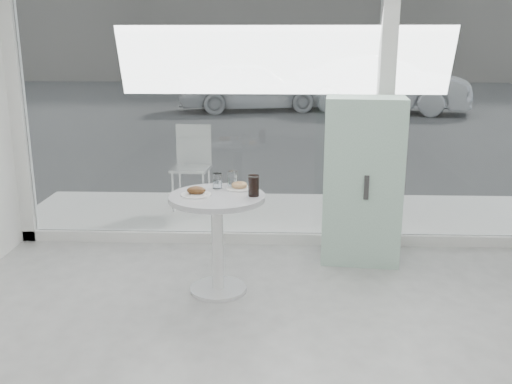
{
  "coord_description": "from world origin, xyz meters",
  "views": [
    {
      "loc": [
        -0.05,
        -2.15,
        1.89
      ],
      "look_at": [
        -0.2,
        1.7,
        0.85
      ],
      "focal_mm": 40.0,
      "sensor_mm": 36.0,
      "label": 1
    }
  ],
  "objects_px": {
    "mint_cabinet": "(362,181)",
    "car_silver": "(384,84)",
    "patio_chair": "(192,161)",
    "plate_fritter": "(197,192)",
    "plate_donut": "(239,187)",
    "main_table": "(217,223)",
    "water_tumbler_a": "(217,182)",
    "cola_glass": "(254,186)",
    "car_white": "(251,86)",
    "water_tumbler_b": "(233,180)"
  },
  "relations": [
    {
      "from": "plate_fritter",
      "to": "car_silver",
      "type": "bearing_deg",
      "value": 73.41
    },
    {
      "from": "mint_cabinet",
      "to": "plate_donut",
      "type": "height_order",
      "value": "mint_cabinet"
    },
    {
      "from": "car_white",
      "to": "water_tumbler_b",
      "type": "xyz_separation_m",
      "value": [
        0.4,
        -11.19,
        0.16
      ]
    },
    {
      "from": "main_table",
      "to": "car_white",
      "type": "relative_size",
      "value": 0.2
    },
    {
      "from": "mint_cabinet",
      "to": "patio_chair",
      "type": "bearing_deg",
      "value": 146.15
    },
    {
      "from": "water_tumbler_a",
      "to": "cola_glass",
      "type": "bearing_deg",
      "value": -35.82
    },
    {
      "from": "mint_cabinet",
      "to": "plate_fritter",
      "type": "bearing_deg",
      "value": -145.05
    },
    {
      "from": "main_table",
      "to": "car_silver",
      "type": "height_order",
      "value": "car_silver"
    },
    {
      "from": "plate_donut",
      "to": "water_tumbler_b",
      "type": "height_order",
      "value": "water_tumbler_b"
    },
    {
      "from": "main_table",
      "to": "plate_donut",
      "type": "relative_size",
      "value": 3.72
    },
    {
      "from": "mint_cabinet",
      "to": "plate_donut",
      "type": "distance_m",
      "value": 1.16
    },
    {
      "from": "car_silver",
      "to": "plate_donut",
      "type": "distance_m",
      "value": 11.55
    },
    {
      "from": "main_table",
      "to": "plate_fritter",
      "type": "xyz_separation_m",
      "value": [
        -0.15,
        -0.02,
        0.25
      ]
    },
    {
      "from": "main_table",
      "to": "water_tumbler_a",
      "type": "height_order",
      "value": "water_tumbler_a"
    },
    {
      "from": "mint_cabinet",
      "to": "plate_fritter",
      "type": "distance_m",
      "value": 1.52
    },
    {
      "from": "cola_glass",
      "to": "mint_cabinet",
      "type": "bearing_deg",
      "value": 38.89
    },
    {
      "from": "main_table",
      "to": "patio_chair",
      "type": "distance_m",
      "value": 2.18
    },
    {
      "from": "main_table",
      "to": "car_silver",
      "type": "bearing_deg",
      "value": 74.07
    },
    {
      "from": "patio_chair",
      "to": "plate_fritter",
      "type": "relative_size",
      "value": 4.09
    },
    {
      "from": "main_table",
      "to": "car_white",
      "type": "height_order",
      "value": "car_white"
    },
    {
      "from": "mint_cabinet",
      "to": "water_tumbler_b",
      "type": "distance_m",
      "value": 1.19
    },
    {
      "from": "main_table",
      "to": "plate_donut",
      "type": "distance_m",
      "value": 0.34
    },
    {
      "from": "patio_chair",
      "to": "car_silver",
      "type": "bearing_deg",
      "value": 71.73
    },
    {
      "from": "patio_chair",
      "to": "car_white",
      "type": "distance_m",
      "value": 9.3
    },
    {
      "from": "main_table",
      "to": "water_tumbler_b",
      "type": "height_order",
      "value": "water_tumbler_b"
    },
    {
      "from": "car_white",
      "to": "plate_fritter",
      "type": "height_order",
      "value": "car_white"
    },
    {
      "from": "mint_cabinet",
      "to": "patio_chair",
      "type": "height_order",
      "value": "mint_cabinet"
    },
    {
      "from": "main_table",
      "to": "mint_cabinet",
      "type": "xyz_separation_m",
      "value": [
        1.18,
        0.72,
        0.16
      ]
    },
    {
      "from": "plate_fritter",
      "to": "water_tumbler_a",
      "type": "xyz_separation_m",
      "value": [
        0.13,
        0.22,
        0.03
      ]
    },
    {
      "from": "mint_cabinet",
      "to": "cola_glass",
      "type": "xyz_separation_m",
      "value": [
        -0.9,
        -0.73,
        0.13
      ]
    },
    {
      "from": "main_table",
      "to": "mint_cabinet",
      "type": "height_order",
      "value": "mint_cabinet"
    },
    {
      "from": "plate_fritter",
      "to": "plate_donut",
      "type": "bearing_deg",
      "value": 32.61
    },
    {
      "from": "car_white",
      "to": "main_table",
      "type": "bearing_deg",
      "value": 169.97
    },
    {
      "from": "mint_cabinet",
      "to": "cola_glass",
      "type": "height_order",
      "value": "mint_cabinet"
    },
    {
      "from": "mint_cabinet",
      "to": "plate_donut",
      "type": "relative_size",
      "value": 6.88
    },
    {
      "from": "car_silver",
      "to": "water_tumbler_a",
      "type": "bearing_deg",
      "value": -178.71
    },
    {
      "from": "patio_chair",
      "to": "water_tumbler_b",
      "type": "distance_m",
      "value": 2.0
    },
    {
      "from": "main_table",
      "to": "patio_chair",
      "type": "xyz_separation_m",
      "value": [
        -0.5,
        2.12,
        0.02
      ]
    },
    {
      "from": "car_silver",
      "to": "plate_fritter",
      "type": "bearing_deg",
      "value": -179.02
    },
    {
      "from": "main_table",
      "to": "water_tumbler_a",
      "type": "bearing_deg",
      "value": 94.55
    },
    {
      "from": "main_table",
      "to": "patio_chair",
      "type": "height_order",
      "value": "patio_chair"
    },
    {
      "from": "mint_cabinet",
      "to": "car_silver",
      "type": "relative_size",
      "value": 0.32
    },
    {
      "from": "water_tumbler_b",
      "to": "car_white",
      "type": "bearing_deg",
      "value": 92.04
    },
    {
      "from": "mint_cabinet",
      "to": "car_silver",
      "type": "bearing_deg",
      "value": 85.0
    },
    {
      "from": "car_white",
      "to": "water_tumbler_a",
      "type": "distance_m",
      "value": 11.22
    },
    {
      "from": "main_table",
      "to": "mint_cabinet",
      "type": "relative_size",
      "value": 0.54
    },
    {
      "from": "mint_cabinet",
      "to": "water_tumbler_a",
      "type": "height_order",
      "value": "mint_cabinet"
    },
    {
      "from": "patio_chair",
      "to": "plate_fritter",
      "type": "xyz_separation_m",
      "value": [
        0.36,
        -2.13,
        0.22
      ]
    },
    {
      "from": "car_silver",
      "to": "main_table",
      "type": "bearing_deg",
      "value": -178.36
    },
    {
      "from": "main_table",
      "to": "car_silver",
      "type": "distance_m",
      "value": 11.76
    }
  ]
}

